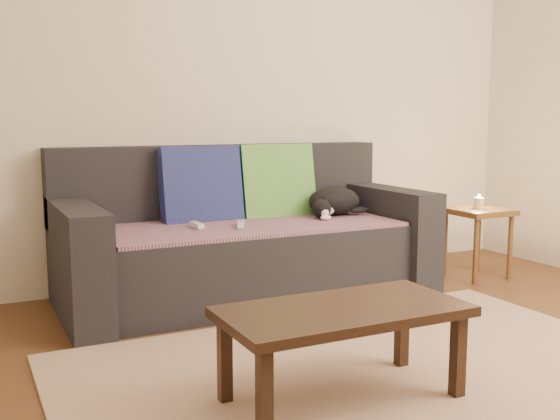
{
  "coord_description": "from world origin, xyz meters",
  "views": [
    {
      "loc": [
        -1.47,
        -1.88,
        1.03
      ],
      "look_at": [
        0.05,
        1.2,
        0.55
      ],
      "focal_mm": 42.0,
      "sensor_mm": 36.0,
      "label": 1
    }
  ],
  "objects_px": {
    "sofa": "(244,243)",
    "coffee_table": "(343,319)",
    "side_table": "(478,221)",
    "cat": "(333,202)",
    "wii_remote_a": "(197,225)",
    "wii_remote_b": "(241,224)"
  },
  "relations": [
    {
      "from": "sofa",
      "to": "cat",
      "type": "relative_size",
      "value": 5.24
    },
    {
      "from": "sofa",
      "to": "wii_remote_a",
      "type": "distance_m",
      "value": 0.37
    },
    {
      "from": "coffee_table",
      "to": "cat",
      "type": "bearing_deg",
      "value": 60.35
    },
    {
      "from": "cat",
      "to": "wii_remote_b",
      "type": "distance_m",
      "value": 0.7
    },
    {
      "from": "cat",
      "to": "side_table",
      "type": "xyz_separation_m",
      "value": [
        0.96,
        -0.23,
        -0.15
      ]
    },
    {
      "from": "sofa",
      "to": "side_table",
      "type": "relative_size",
      "value": 4.64
    },
    {
      "from": "wii_remote_a",
      "to": "coffee_table",
      "type": "bearing_deg",
      "value": -175.49
    },
    {
      "from": "wii_remote_a",
      "to": "side_table",
      "type": "height_order",
      "value": "wii_remote_a"
    },
    {
      "from": "cat",
      "to": "side_table",
      "type": "distance_m",
      "value": 1.0
    },
    {
      "from": "side_table",
      "to": "wii_remote_a",
      "type": "bearing_deg",
      "value": 175.32
    },
    {
      "from": "sofa",
      "to": "cat",
      "type": "height_order",
      "value": "sofa"
    },
    {
      "from": "wii_remote_b",
      "to": "side_table",
      "type": "xyz_separation_m",
      "value": [
        1.64,
        -0.08,
        -0.08
      ]
    },
    {
      "from": "side_table",
      "to": "cat",
      "type": "bearing_deg",
      "value": 166.28
    },
    {
      "from": "cat",
      "to": "wii_remote_b",
      "type": "xyz_separation_m",
      "value": [
        -0.68,
        -0.15,
        -0.07
      ]
    },
    {
      "from": "wii_remote_b",
      "to": "wii_remote_a",
      "type": "bearing_deg",
      "value": 97.76
    },
    {
      "from": "wii_remote_b",
      "to": "sofa",
      "type": "bearing_deg",
      "value": -3.54
    },
    {
      "from": "sofa",
      "to": "coffee_table",
      "type": "distance_m",
      "value": 1.52
    },
    {
      "from": "sofa",
      "to": "coffee_table",
      "type": "relative_size",
      "value": 2.35
    },
    {
      "from": "wii_remote_a",
      "to": "wii_remote_b",
      "type": "xyz_separation_m",
      "value": [
        0.23,
        -0.07,
        0.0
      ]
    },
    {
      "from": "side_table",
      "to": "coffee_table",
      "type": "relative_size",
      "value": 0.51
    },
    {
      "from": "sofa",
      "to": "wii_remote_a",
      "type": "bearing_deg",
      "value": -161.81
    },
    {
      "from": "cat",
      "to": "coffee_table",
      "type": "bearing_deg",
      "value": -120.09
    }
  ]
}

